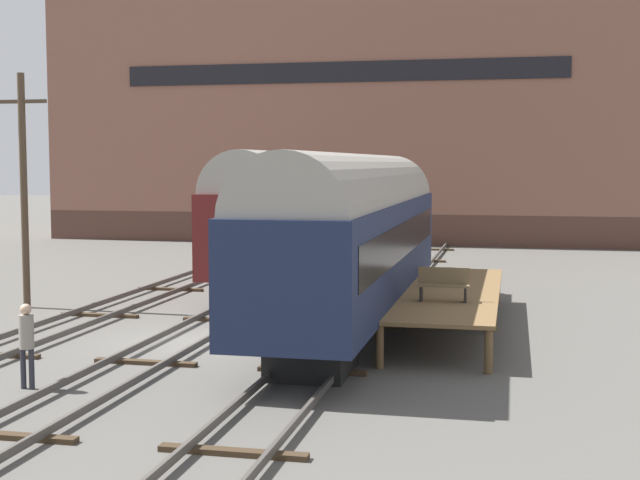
{
  "coord_description": "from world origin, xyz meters",
  "views": [
    {
      "loc": [
        8.69,
        -22.91,
        4.89
      ],
      "look_at": [
        2.08,
        7.39,
        2.2
      ],
      "focal_mm": 50.0,
      "sensor_mm": 36.0,
      "label": 1
    }
  ],
  "objects": [
    {
      "name": "track_left",
      "position": [
        -4.16,
        0.0,
        0.14
      ],
      "size": [
        2.6,
        60.0,
        0.26
      ],
      "color": "#4C4742",
      "rests_on": "ground"
    },
    {
      "name": "train_car_navy",
      "position": [
        4.16,
        2.56,
        2.93
      ],
      "size": [
        2.98,
        17.04,
        5.16
      ],
      "color": "black",
      "rests_on": "ground"
    },
    {
      "name": "utility_pole",
      "position": [
        -7.38,
        4.14,
        4.1
      ],
      "size": [
        1.8,
        0.24,
        7.87
      ],
      "color": "#473828",
      "rests_on": "ground"
    },
    {
      "name": "track_middle",
      "position": [
        0.0,
        0.0,
        0.14
      ],
      "size": [
        2.6,
        60.0,
        0.26
      ],
      "color": "#4C4742",
      "rests_on": "ground"
    },
    {
      "name": "station_platform",
      "position": [
        6.9,
        3.25,
        1.06
      ],
      "size": [
        2.85,
        11.21,
        1.15
      ],
      "color": "brown",
      "rests_on": "ground"
    },
    {
      "name": "track_right",
      "position": [
        4.16,
        0.0,
        0.14
      ],
      "size": [
        2.6,
        60.0,
        0.26
      ],
      "color": "#4C4742",
      "rests_on": "ground"
    },
    {
      "name": "ground_plane",
      "position": [
        0.0,
        0.0,
        0.0
      ],
      "size": [
        200.0,
        200.0,
        0.0
      ],
      "primitive_type": "plane",
      "color": "#56544F"
    },
    {
      "name": "person_worker",
      "position": [
        -1.55,
        -5.74,
        1.13
      ],
      "size": [
        0.32,
        0.32,
        1.87
      ],
      "color": "#282833",
      "rests_on": "ground"
    },
    {
      "name": "train_car_maroon",
      "position": [
        0.0,
        12.22,
        3.01
      ],
      "size": [
        3.12,
        15.63,
        5.33
      ],
      "color": "black",
      "rests_on": "ground"
    },
    {
      "name": "bench",
      "position": [
        6.86,
        1.19,
        1.63
      ],
      "size": [
        1.4,
        0.4,
        0.91
      ],
      "color": "brown",
      "rests_on": "station_platform"
    },
    {
      "name": "warehouse_building",
      "position": [
        -1.58,
        34.79,
        9.33
      ],
      "size": [
        37.95,
        10.77,
        18.65
      ],
      "color": "#4F342A",
      "rests_on": "ground"
    }
  ]
}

